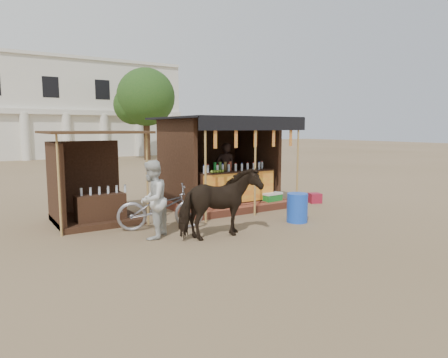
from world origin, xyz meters
name	(u,v)px	position (x,y,z in m)	size (l,w,h in m)	color
ground	(260,232)	(0.00, 0.00, 0.00)	(120.00, 120.00, 0.00)	#846B4C
main_stall	(221,173)	(1.02, 3.36, 1.03)	(3.60, 3.61, 2.78)	#974931
secondary_stall	(88,190)	(-3.17, 3.24, 0.85)	(2.40, 2.40, 2.38)	#3D2316
cow	(220,204)	(-1.08, 0.09, 0.78)	(0.85, 1.86, 1.57)	black
motorbike	(161,207)	(-1.88, 1.52, 0.55)	(0.73, 2.08, 1.09)	gray
bystander	(152,200)	(-2.34, 0.90, 0.88)	(0.85, 0.66, 1.75)	silver
blue_barrel	(297,208)	(1.45, 0.31, 0.38)	(0.54, 0.54, 0.76)	blue
red_crate	(315,198)	(3.82, 2.00, 0.16)	(0.37, 0.37, 0.32)	maroon
cooler	(271,200)	(2.15, 2.25, 0.23)	(0.68, 0.51, 0.46)	#1B7C27
background_building	(18,109)	(-2.00, 29.94, 3.98)	(26.00, 7.45, 8.18)	silver
tree	(143,99)	(5.81, 22.14, 4.63)	(4.50, 4.40, 7.00)	#382314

